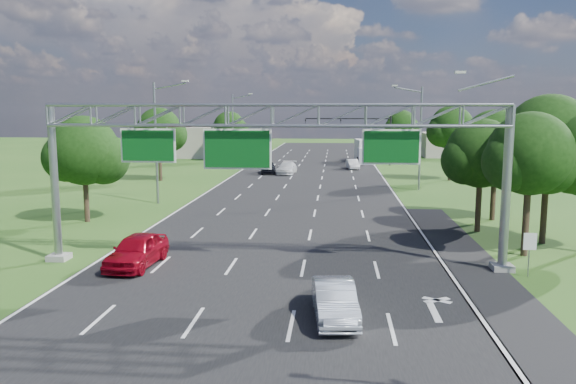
# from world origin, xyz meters

# --- Properties ---
(ground) EXTENTS (220.00, 220.00, 0.00)m
(ground) POSITION_xyz_m (0.00, 30.00, 0.00)
(ground) COLOR #254D17
(ground) RESTS_ON ground
(road) EXTENTS (18.00, 180.00, 0.02)m
(road) POSITION_xyz_m (0.00, 30.00, 0.00)
(road) COLOR black
(road) RESTS_ON ground
(road_flare) EXTENTS (3.00, 30.00, 0.02)m
(road_flare) POSITION_xyz_m (10.20, 14.00, 0.00)
(road_flare) COLOR black
(road_flare) RESTS_ON ground
(sign_gantry) EXTENTS (23.50, 1.00, 9.56)m
(sign_gantry) POSITION_xyz_m (0.33, 12.00, 6.89)
(sign_gantry) COLOR gray
(sign_gantry) RESTS_ON ground
(regulatory_sign) EXTENTS (0.60, 0.08, 2.10)m
(regulatory_sign) POSITION_xyz_m (12.40, 10.98, 1.51)
(regulatory_sign) COLOR gray
(regulatory_sign) RESTS_ON ground
(traffic_signal) EXTENTS (12.21, 0.24, 7.00)m
(traffic_signal) POSITION_xyz_m (7.48, 65.00, 5.17)
(traffic_signal) COLOR black
(traffic_signal) RESTS_ON ground
(streetlight_l_near) EXTENTS (2.97, 0.22, 10.16)m
(streetlight_l_near) POSITION_xyz_m (-11.30, 30.00, 5.58)
(streetlight_l_near) COLOR gray
(streetlight_l_near) RESTS_ON ground
(streetlight_l_far) EXTENTS (2.97, 0.22, 10.16)m
(streetlight_l_far) POSITION_xyz_m (-11.30, 65.00, 5.58)
(streetlight_l_far) COLOR gray
(streetlight_l_far) RESTS_ON ground
(streetlight_r_mid) EXTENTS (2.97, 0.22, 10.16)m
(streetlight_r_mid) POSITION_xyz_m (11.30, 40.00, 5.58)
(streetlight_r_mid) COLOR gray
(streetlight_r_mid) RESTS_ON ground
(tree_cluster_right) EXTENTS (9.91, 14.60, 8.68)m
(tree_cluster_right) POSITION_xyz_m (14.80, 19.19, 5.31)
(tree_cluster_right) COLOR #2D2116
(tree_cluster_right) RESTS_ON ground
(tree_verge_la) EXTENTS (5.76, 4.80, 7.40)m
(tree_verge_la) POSITION_xyz_m (-13.92, 22.04, 4.76)
(tree_verge_la) COLOR #2D2116
(tree_verge_la) RESTS_ON ground
(tree_verge_lb) EXTENTS (5.76, 4.80, 8.06)m
(tree_verge_lb) POSITION_xyz_m (-15.92, 45.04, 5.41)
(tree_verge_lb) COLOR #2D2116
(tree_verge_lb) RESTS_ON ground
(tree_verge_lc) EXTENTS (5.76, 4.80, 7.62)m
(tree_verge_lc) POSITION_xyz_m (-12.92, 70.04, 4.98)
(tree_verge_lc) COLOR #2D2116
(tree_verge_lc) RESTS_ON ground
(tree_verge_rd) EXTENTS (5.76, 4.80, 8.28)m
(tree_verge_rd) POSITION_xyz_m (16.08, 48.04, 5.63)
(tree_verge_rd) COLOR #2D2116
(tree_verge_rd) RESTS_ON ground
(tree_verge_re) EXTENTS (5.76, 4.80, 7.84)m
(tree_verge_re) POSITION_xyz_m (14.08, 78.04, 5.20)
(tree_verge_re) COLOR #2D2116
(tree_verge_re) RESTS_ON ground
(building_left) EXTENTS (14.00, 10.00, 5.00)m
(building_left) POSITION_xyz_m (-22.00, 78.00, 2.50)
(building_left) COLOR #A29988
(building_left) RESTS_ON ground
(building_right) EXTENTS (12.00, 9.00, 4.00)m
(building_right) POSITION_xyz_m (24.00, 82.00, 2.00)
(building_right) COLOR #A29988
(building_right) RESTS_ON ground
(red_coupe) EXTENTS (2.24, 4.92, 1.64)m
(red_coupe) POSITION_xyz_m (-6.50, 11.18, 0.82)
(red_coupe) COLOR maroon
(red_coupe) RESTS_ON ground
(silver_sedan) EXTENTS (1.92, 4.40, 1.41)m
(silver_sedan) POSITION_xyz_m (3.36, 4.87, 0.70)
(silver_sedan) COLOR silver
(silver_sedan) RESTS_ON ground
(car_queue_a) EXTENTS (2.36, 5.13, 1.45)m
(car_queue_a) POSITION_xyz_m (-2.63, 53.19, 0.73)
(car_queue_a) COLOR silver
(car_queue_a) RESTS_ON ground
(car_queue_c) EXTENTS (2.14, 4.45, 1.47)m
(car_queue_c) POSITION_xyz_m (-4.96, 53.33, 0.73)
(car_queue_c) COLOR black
(car_queue_c) RESTS_ON ground
(car_queue_d) EXTENTS (1.85, 4.07, 1.29)m
(car_queue_d) POSITION_xyz_m (5.60, 59.46, 0.65)
(car_queue_d) COLOR silver
(car_queue_d) RESTS_ON ground
(box_truck) EXTENTS (3.10, 9.02, 3.35)m
(box_truck) POSITION_xyz_m (7.79, 70.05, 1.61)
(box_truck) COLOR white
(box_truck) RESTS_ON ground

